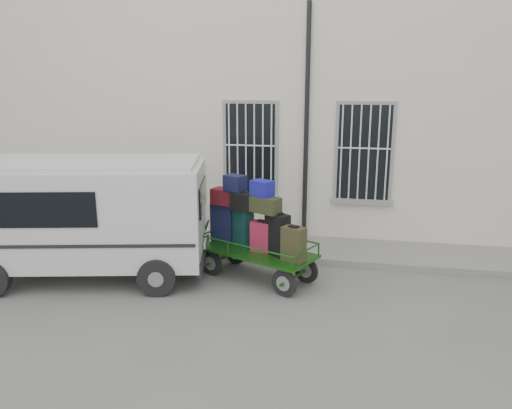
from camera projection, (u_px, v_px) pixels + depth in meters
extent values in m
plane|color=#62625E|center=(240.00, 285.00, 9.73)|extent=(80.00, 80.00, 0.00)
cube|color=beige|center=(282.00, 112.00, 14.24)|extent=(24.00, 5.00, 6.00)
cylinder|color=black|center=(306.00, 128.00, 11.66)|extent=(0.11, 0.11, 5.60)
cube|color=black|center=(251.00, 150.00, 12.10)|extent=(1.20, 0.08, 2.20)
cube|color=gray|center=(250.00, 196.00, 12.36)|extent=(1.45, 0.22, 0.12)
cube|color=black|center=(364.00, 153.00, 11.60)|extent=(1.20, 0.08, 2.20)
cube|color=gray|center=(361.00, 201.00, 11.86)|extent=(1.45, 0.22, 0.12)
cube|color=slate|center=(261.00, 246.00, 11.81)|extent=(24.00, 1.70, 0.15)
cylinder|color=black|center=(211.00, 263.00, 10.19)|extent=(0.50, 0.28, 0.52)
cylinder|color=gray|center=(211.00, 263.00, 10.19)|extent=(0.30, 0.21, 0.29)
cylinder|color=black|center=(235.00, 252.00, 10.81)|extent=(0.50, 0.28, 0.52)
cylinder|color=gray|center=(235.00, 252.00, 10.81)|extent=(0.30, 0.21, 0.29)
cylinder|color=black|center=(284.00, 283.00, 9.18)|extent=(0.50, 0.28, 0.52)
cylinder|color=gray|center=(284.00, 283.00, 9.18)|extent=(0.30, 0.21, 0.29)
cylinder|color=black|center=(306.00, 270.00, 9.80)|extent=(0.50, 0.28, 0.52)
cylinder|color=gray|center=(306.00, 270.00, 9.80)|extent=(0.30, 0.21, 0.29)
cube|color=#174F12|center=(258.00, 252.00, 9.92)|extent=(2.52, 1.91, 0.05)
cylinder|color=#174F12|center=(204.00, 232.00, 10.68)|extent=(0.29, 0.17, 0.59)
cube|color=black|center=(223.00, 222.00, 10.41)|extent=(0.56, 0.38, 0.81)
cube|color=black|center=(223.00, 203.00, 10.31)|extent=(0.23, 0.20, 0.03)
cube|color=#0D2D30|center=(242.00, 227.00, 10.16)|extent=(0.53, 0.50, 0.78)
cube|color=black|center=(242.00, 207.00, 10.06)|extent=(0.23, 0.19, 0.03)
cube|color=maroon|center=(262.00, 236.00, 9.80)|extent=(0.45, 0.33, 0.61)
cube|color=black|center=(262.00, 221.00, 9.73)|extent=(0.20, 0.17, 0.03)
cube|color=black|center=(277.00, 234.00, 9.59)|extent=(0.53, 0.50, 0.81)
cube|color=black|center=(278.00, 213.00, 9.49)|extent=(0.22, 0.20, 0.03)
cube|color=#30351A|center=(294.00, 244.00, 9.26)|extent=(0.49, 0.41, 0.66)
cube|color=black|center=(294.00, 226.00, 9.18)|extent=(0.21, 0.19, 0.03)
cube|color=#57111E|center=(225.00, 196.00, 10.22)|extent=(0.59, 0.47, 0.32)
cube|color=black|center=(244.00, 201.00, 9.87)|extent=(0.57, 0.45, 0.35)
cube|color=#2B2D16|center=(266.00, 205.00, 9.57)|extent=(0.65, 0.54, 0.31)
cube|color=black|center=(235.00, 183.00, 9.96)|extent=(0.49, 0.44, 0.32)
cube|color=#141890|center=(262.00, 188.00, 9.59)|extent=(0.50, 0.46, 0.30)
cube|color=silver|center=(86.00, 213.00, 9.88)|extent=(4.94, 2.93, 1.89)
cube|color=silver|center=(82.00, 163.00, 9.64)|extent=(4.70, 2.73, 0.10)
cube|color=black|center=(31.00, 210.00, 8.81)|extent=(2.26, 0.53, 0.65)
cube|color=black|center=(203.00, 196.00, 9.85)|extent=(0.35, 1.44, 0.58)
cube|color=black|center=(204.00, 254.00, 10.14)|extent=(0.52, 1.92, 0.23)
cube|color=white|center=(205.00, 243.00, 10.08)|extent=(0.12, 0.44, 0.13)
cylinder|color=black|center=(34.00, 245.00, 11.02)|extent=(0.75, 0.38, 0.71)
cylinder|color=black|center=(157.00, 277.00, 9.21)|extent=(0.75, 0.38, 0.71)
cylinder|color=black|center=(172.00, 244.00, 11.08)|extent=(0.75, 0.38, 0.71)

